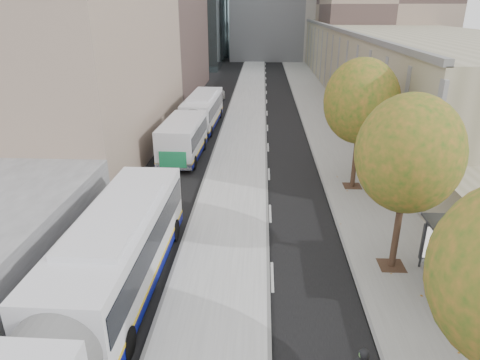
# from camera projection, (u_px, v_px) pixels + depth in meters

# --- Properties ---
(bus_platform) EXTENTS (4.25, 150.00, 0.15)m
(bus_platform) POSITION_uv_depth(u_px,v_px,m) (243.00, 130.00, 39.49)
(bus_platform) COLOR #ACACAC
(bus_platform) RESTS_ON ground
(sidewalk) EXTENTS (4.75, 150.00, 0.08)m
(sidewalk) POSITION_uv_depth(u_px,v_px,m) (331.00, 131.00, 39.13)
(sidewalk) COLOR gray
(sidewalk) RESTS_ON ground
(building_tan) EXTENTS (18.00, 92.00, 8.00)m
(building_tan) POSITION_uv_depth(u_px,v_px,m) (381.00, 54.00, 63.92)
(building_tan) COLOR gray
(building_tan) RESTS_ON ground
(bus_shelter) EXTENTS (1.90, 4.40, 2.53)m
(bus_shelter) POSITION_uv_depth(u_px,v_px,m) (470.00, 250.00, 16.01)
(bus_shelter) COLOR #383A3F
(bus_shelter) RESTS_ON sidewalk
(tree_c) EXTENTS (4.20, 4.20, 7.28)m
(tree_c) POSITION_uv_depth(u_px,v_px,m) (409.00, 154.00, 16.84)
(tree_c) COLOR #311F14
(tree_c) RESTS_ON sidewalk
(tree_d) EXTENTS (4.40, 4.40, 7.60)m
(tree_d) POSITION_uv_depth(u_px,v_px,m) (361.00, 102.00, 25.08)
(tree_d) COLOR #311F14
(tree_d) RESTS_ON sidewalk
(bus_near) EXTENTS (3.06, 19.37, 3.22)m
(bus_near) POSITION_uv_depth(u_px,v_px,m) (74.00, 325.00, 12.87)
(bus_near) COLOR silver
(bus_near) RESTS_ON ground
(bus_far) EXTENTS (3.10, 17.62, 2.93)m
(bus_far) POSITION_uv_depth(u_px,v_px,m) (196.00, 120.00, 36.58)
(bus_far) COLOR silver
(bus_far) RESTS_ON ground
(distant_car) EXTENTS (1.95, 4.33, 1.44)m
(distant_car) POSITION_uv_depth(u_px,v_px,m) (216.00, 95.00, 51.51)
(distant_car) COLOR silver
(distant_car) RESTS_ON ground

